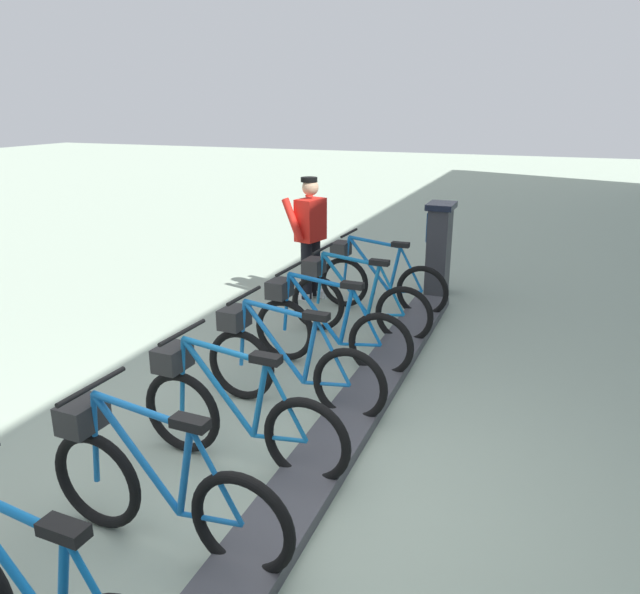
# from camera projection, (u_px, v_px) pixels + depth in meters

# --- Properties ---
(ground_plane) EXTENTS (60.00, 60.00, 0.00)m
(ground_plane) POSITION_uv_depth(u_px,v_px,m) (296.00, 504.00, 4.12)
(ground_plane) COLOR #9EAF9A
(dock_rail_base) EXTENTS (0.44, 9.32, 0.10)m
(dock_rail_base) POSITION_uv_depth(u_px,v_px,m) (296.00, 498.00, 4.11)
(dock_rail_base) COLOR #47474C
(dock_rail_base) RESTS_ON ground
(payment_kiosk) EXTENTS (0.36, 0.52, 1.28)m
(payment_kiosk) POSITION_uv_depth(u_px,v_px,m) (439.00, 247.00, 8.53)
(payment_kiosk) COLOR #38383D
(payment_kiosk) RESTS_ON ground
(bike_docked_0) EXTENTS (1.72, 0.54, 1.02)m
(bike_docked_0) POSITION_uv_depth(u_px,v_px,m) (377.00, 279.00, 7.81)
(bike_docked_0) COLOR black
(bike_docked_0) RESTS_ON ground
(bike_docked_1) EXTENTS (1.72, 0.54, 1.02)m
(bike_docked_1) POSITION_uv_depth(u_px,v_px,m) (354.00, 301.00, 6.97)
(bike_docked_1) COLOR black
(bike_docked_1) RESTS_ON ground
(bike_docked_2) EXTENTS (1.72, 0.54, 1.02)m
(bike_docked_2) POSITION_uv_depth(u_px,v_px,m) (324.00, 328.00, 6.13)
(bike_docked_2) COLOR black
(bike_docked_2) RESTS_ON ground
(bike_docked_3) EXTENTS (1.72, 0.54, 1.02)m
(bike_docked_3) POSITION_uv_depth(u_px,v_px,m) (286.00, 363.00, 5.29)
(bike_docked_3) COLOR black
(bike_docked_3) RESTS_ON ground
(bike_docked_4) EXTENTS (1.72, 0.54, 1.02)m
(bike_docked_4) POSITION_uv_depth(u_px,v_px,m) (232.00, 413.00, 4.45)
(bike_docked_4) COLOR black
(bike_docked_4) RESTS_ON ground
(bike_docked_5) EXTENTS (1.72, 0.54, 1.02)m
(bike_docked_5) POSITION_uv_depth(u_px,v_px,m) (154.00, 485.00, 3.61)
(bike_docked_5) COLOR black
(bike_docked_5) RESTS_ON ground
(worker_near_rack) EXTENTS (0.56, 0.68, 1.66)m
(worker_near_rack) POSITION_uv_depth(u_px,v_px,m) (310.00, 234.00, 8.19)
(worker_near_rack) COLOR white
(worker_near_rack) RESTS_ON ground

